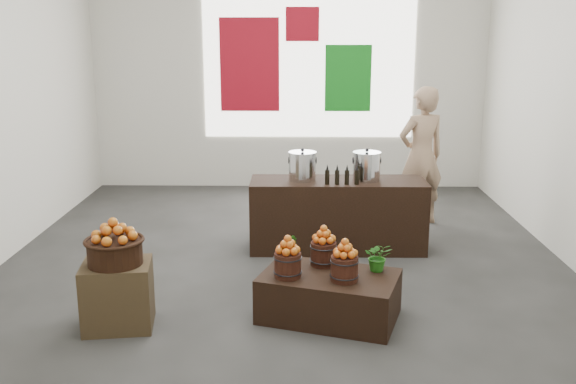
{
  "coord_description": "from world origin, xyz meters",
  "views": [
    {
      "loc": [
        0.15,
        -6.43,
        2.41
      ],
      "look_at": [
        0.05,
        -0.4,
        0.89
      ],
      "focal_mm": 40.0,
      "sensor_mm": 36.0,
      "label": 1
    }
  ],
  "objects_px": {
    "stock_pot_left": "(302,167)",
    "stock_pot_center": "(367,167)",
    "counter": "(338,215)",
    "crate": "(118,295)",
    "wicker_basket": "(115,252)",
    "shopper": "(421,156)",
    "display_table": "(329,296)"
  },
  "relations": [
    {
      "from": "stock_pot_center",
      "to": "shopper",
      "type": "height_order",
      "value": "shopper"
    },
    {
      "from": "crate",
      "to": "display_table",
      "type": "height_order",
      "value": "crate"
    },
    {
      "from": "stock_pot_left",
      "to": "shopper",
      "type": "xyz_separation_m",
      "value": [
        1.5,
        1.02,
        -0.07
      ]
    },
    {
      "from": "wicker_basket",
      "to": "counter",
      "type": "bearing_deg",
      "value": 46.08
    },
    {
      "from": "stock_pot_center",
      "to": "shopper",
      "type": "xyz_separation_m",
      "value": [
        0.79,
        1.01,
        -0.07
      ]
    },
    {
      "from": "counter",
      "to": "shopper",
      "type": "distance_m",
      "value": 1.57
    },
    {
      "from": "display_table",
      "to": "shopper",
      "type": "xyz_separation_m",
      "value": [
        1.27,
        2.83,
        0.68
      ]
    },
    {
      "from": "stock_pot_center",
      "to": "counter",
      "type": "bearing_deg",
      "value": -179.62
    },
    {
      "from": "crate",
      "to": "stock_pot_center",
      "type": "height_order",
      "value": "stock_pot_center"
    },
    {
      "from": "stock_pot_left",
      "to": "stock_pot_center",
      "type": "xyz_separation_m",
      "value": [
        0.71,
        0.0,
        0.0
      ]
    },
    {
      "from": "wicker_basket",
      "to": "display_table",
      "type": "bearing_deg",
      "value": 6.44
    },
    {
      "from": "shopper",
      "to": "crate",
      "type": "bearing_deg",
      "value": 23.26
    },
    {
      "from": "wicker_basket",
      "to": "stock_pot_left",
      "type": "distance_m",
      "value": 2.55
    },
    {
      "from": "crate",
      "to": "wicker_basket",
      "type": "height_order",
      "value": "wicker_basket"
    },
    {
      "from": "display_table",
      "to": "stock_pot_center",
      "type": "height_order",
      "value": "stock_pot_center"
    },
    {
      "from": "crate",
      "to": "wicker_basket",
      "type": "bearing_deg",
      "value": 0.0
    },
    {
      "from": "stock_pot_center",
      "to": "display_table",
      "type": "bearing_deg",
      "value": -104.88
    },
    {
      "from": "crate",
      "to": "stock_pot_left",
      "type": "height_order",
      "value": "stock_pot_left"
    },
    {
      "from": "wicker_basket",
      "to": "shopper",
      "type": "xyz_separation_m",
      "value": [
        3.04,
        3.03,
        0.22
      ]
    },
    {
      "from": "display_table",
      "to": "counter",
      "type": "xyz_separation_m",
      "value": [
        0.17,
        1.81,
        0.2
      ]
    },
    {
      "from": "stock_pot_left",
      "to": "stock_pot_center",
      "type": "distance_m",
      "value": 0.71
    },
    {
      "from": "wicker_basket",
      "to": "shopper",
      "type": "height_order",
      "value": "shopper"
    },
    {
      "from": "counter",
      "to": "shopper",
      "type": "bearing_deg",
      "value": 42.37
    },
    {
      "from": "stock_pot_left",
      "to": "shopper",
      "type": "bearing_deg",
      "value": 34.23
    },
    {
      "from": "wicker_basket",
      "to": "display_table",
      "type": "height_order",
      "value": "wicker_basket"
    },
    {
      "from": "stock_pot_left",
      "to": "stock_pot_center",
      "type": "bearing_deg",
      "value": 0.38
    },
    {
      "from": "crate",
      "to": "stock_pot_left",
      "type": "bearing_deg",
      "value": 52.54
    },
    {
      "from": "counter",
      "to": "stock_pot_left",
      "type": "height_order",
      "value": "stock_pot_left"
    },
    {
      "from": "crate",
      "to": "counter",
      "type": "height_order",
      "value": "counter"
    },
    {
      "from": "crate",
      "to": "stock_pot_center",
      "type": "relative_size",
      "value": 1.85
    },
    {
      "from": "crate",
      "to": "stock_pot_center",
      "type": "xyz_separation_m",
      "value": [
        2.25,
        2.01,
        0.67
      ]
    },
    {
      "from": "stock_pot_center",
      "to": "shopper",
      "type": "bearing_deg",
      "value": 52.09
    }
  ]
}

